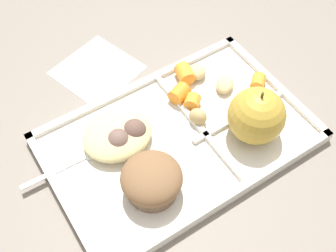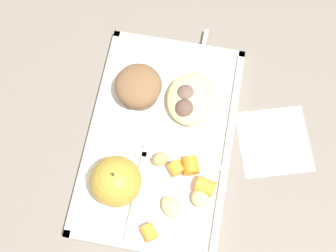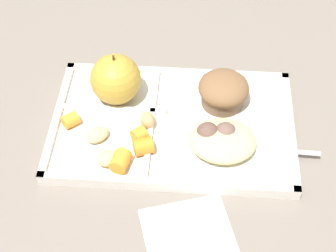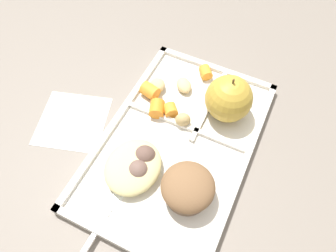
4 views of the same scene
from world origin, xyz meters
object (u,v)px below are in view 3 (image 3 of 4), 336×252
at_px(lunch_tray, 172,126).
at_px(plastic_fork, 262,149).
at_px(green_apple, 116,79).
at_px(bran_muffin, 223,91).

height_order(lunch_tray, plastic_fork, lunch_tray).
xyz_separation_m(green_apple, plastic_fork, (0.24, -0.10, -0.04)).
distance_m(lunch_tray, bran_muffin, 0.10).
distance_m(lunch_tray, green_apple, 0.12).
bearing_deg(green_apple, lunch_tray, -29.06).
bearing_deg(plastic_fork, lunch_tray, 162.74).
distance_m(bran_muffin, plastic_fork, 0.12).
xyz_separation_m(green_apple, bran_muffin, (0.18, -0.00, -0.01)).
relative_size(lunch_tray, green_apple, 4.17).
bearing_deg(bran_muffin, green_apple, 180.00).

